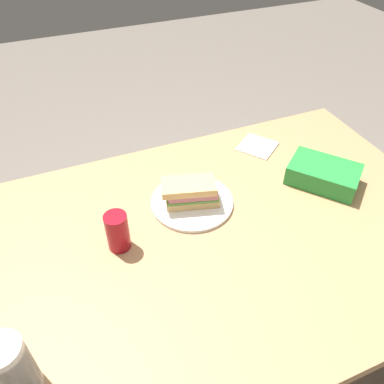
{
  "coord_description": "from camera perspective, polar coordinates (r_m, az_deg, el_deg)",
  "views": [
    {
      "loc": [
        0.33,
        0.71,
        1.61
      ],
      "look_at": [
        -0.03,
        -0.15,
        0.78
      ],
      "focal_mm": 36.47,
      "sensor_mm": 36.0,
      "label": 1
    }
  ],
  "objects": [
    {
      "name": "ground_plane",
      "position": [
        1.79,
        1.09,
        -22.46
      ],
      "size": [
        8.0,
        8.0,
        0.0
      ],
      "primitive_type": "plane",
      "color": "#70665B"
    },
    {
      "name": "dining_table",
      "position": [
        1.24,
        1.47,
        -9.29
      ],
      "size": [
        1.63,
        1.0,
        0.73
      ],
      "color": "tan",
      "rests_on": "ground_plane"
    },
    {
      "name": "paper_plate",
      "position": [
        1.28,
        -0.0,
        -1.48
      ],
      "size": [
        0.27,
        0.27,
        0.01
      ],
      "primitive_type": "cylinder",
      "color": "white",
      "rests_on": "dining_table"
    },
    {
      "name": "sandwich",
      "position": [
        1.24,
        -0.16,
        0.03
      ],
      "size": [
        0.2,
        0.14,
        0.08
      ],
      "color": "#DBB26B",
      "rests_on": "paper_plate"
    },
    {
      "name": "soda_can_red",
      "position": [
        1.13,
        -10.83,
        -5.71
      ],
      "size": [
        0.07,
        0.07,
        0.12
      ],
      "primitive_type": "cylinder",
      "color": "maroon",
      "rests_on": "dining_table"
    },
    {
      "name": "chip_bag",
      "position": [
        1.41,
        18.68,
        2.49
      ],
      "size": [
        0.26,
        0.27,
        0.07
      ],
      "primitive_type": "cube",
      "rotation": [
        0.0,
        0.0,
        5.4
      ],
      "color": "#268C38",
      "rests_on": "dining_table"
    },
    {
      "name": "plastic_cup_stack",
      "position": [
        0.94,
        -24.81,
        -22.33
      ],
      "size": [
        0.08,
        0.08,
        0.17
      ],
      "color": "silver",
      "rests_on": "dining_table"
    },
    {
      "name": "paper_napkin",
      "position": [
        1.55,
        9.54,
        6.6
      ],
      "size": [
        0.18,
        0.18,
        0.01
      ],
      "primitive_type": "cube",
      "rotation": [
        0.0,
        0.0,
        2.21
      ],
      "color": "white",
      "rests_on": "dining_table"
    }
  ]
}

